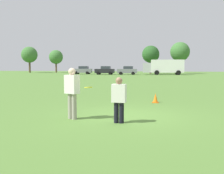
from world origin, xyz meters
TOP-DOWN VIEW (x-y plane):
  - ground_plane at (0.00, 0.00)m, footprint 163.09×163.09m
  - player_thrower at (-1.82, -0.98)m, footprint 0.56×0.47m
  - player_defender at (-0.13, -1.26)m, footprint 0.46×0.29m
  - frisbee at (-1.19, -1.15)m, footprint 0.28×0.27m
  - traffic_cone at (0.81, 3.71)m, footprint 0.32×0.32m
  - parked_car_near_left at (-17.62, 47.77)m, footprint 4.33×2.46m
  - parked_car_mid_left at (-11.92, 45.79)m, footprint 4.33×2.46m
  - parked_car_center at (-7.02, 45.92)m, footprint 4.33×2.46m
  - box_truck at (0.66, 47.36)m, footprint 8.66×3.43m
  - tree_west_oak at (-36.64, 57.86)m, footprint 4.48×4.48m
  - tree_west_maple at (-29.37, 59.45)m, footprint 3.90×3.90m
  - tree_center_elm at (-2.71, 55.19)m, footprint 4.20×4.20m
  - tree_east_birch at (4.34, 58.17)m, footprint 4.80×4.80m

SIDE VIEW (x-z plane):
  - ground_plane at x=0.00m, z-range 0.00..0.00m
  - traffic_cone at x=0.81m, z-range -0.01..0.47m
  - player_defender at x=-0.13m, z-range 0.08..1.56m
  - parked_car_near_left at x=-17.62m, z-range 0.01..1.83m
  - parked_car_mid_left at x=-11.92m, z-range 0.01..1.83m
  - parked_car_center at x=-7.02m, z-range 0.01..1.83m
  - player_thrower at x=-1.82m, z-range 0.11..1.88m
  - frisbee at x=-1.19m, z-range 1.08..1.17m
  - box_truck at x=0.66m, z-range 0.16..3.34m
  - tree_west_maple at x=-29.37m, z-range 1.19..7.53m
  - tree_center_elm at x=-2.71m, z-range 1.28..8.11m
  - tree_west_oak at x=-36.64m, z-range 1.37..8.64m
  - tree_east_birch at x=4.34m, z-range 1.47..9.27m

